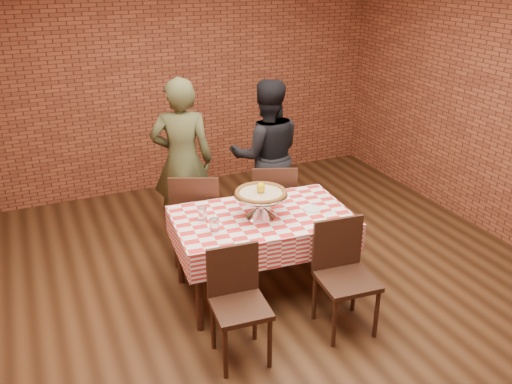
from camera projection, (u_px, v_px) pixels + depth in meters
ground at (274, 307)px, 4.62m from camera, size 6.00×6.00×0.00m
back_wall at (170, 75)px, 6.53m from camera, size 5.50×0.00×5.50m
table at (262, 254)px, 4.71m from camera, size 1.55×1.00×0.75m
tablecloth at (262, 228)px, 4.61m from camera, size 1.59×1.04×0.25m
pizza_stand at (261, 205)px, 4.49m from camera, size 0.50×0.50×0.20m
pizza at (261, 194)px, 4.45m from camera, size 0.48×0.48×0.03m
lemon at (261, 188)px, 4.43m from camera, size 0.08×0.08×0.09m
water_glass_left at (215, 225)px, 4.25m from camera, size 0.08×0.08×0.12m
water_glass_right at (202, 214)px, 4.43m from camera, size 0.08×0.08×0.12m
side_plate at (313, 209)px, 4.65m from camera, size 0.17×0.17×0.01m
sweetener_packet_a at (329, 213)px, 4.59m from camera, size 0.05×0.04×0.00m
sweetener_packet_b at (334, 211)px, 4.63m from camera, size 0.06×0.04×0.00m
condiment_caddy at (251, 192)px, 4.80m from camera, size 0.13×0.11×0.16m
chair_near_left at (240, 309)px, 3.87m from camera, size 0.43×0.43×0.87m
chair_near_right at (347, 280)px, 4.19m from camera, size 0.46×0.46×0.91m
chair_far_left at (198, 214)px, 5.21m from camera, size 0.61×0.61×0.94m
chair_far_right at (273, 203)px, 5.47m from camera, size 0.57×0.57×0.92m
diner_olive at (182, 161)px, 5.44m from camera, size 0.73×0.59×1.73m
diner_black at (267, 155)px, 5.73m from camera, size 0.94×0.82×1.64m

